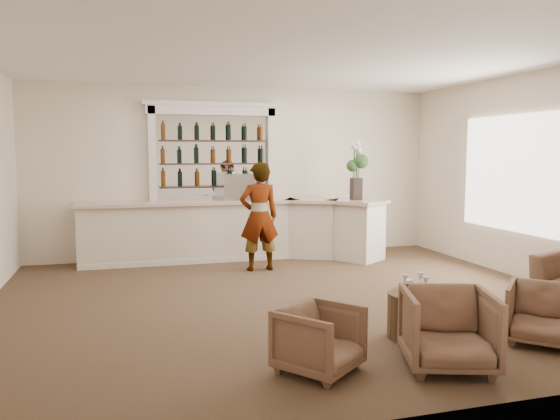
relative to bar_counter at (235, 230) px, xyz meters
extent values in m
plane|color=brown|center=(0.16, -3.00, -0.57)|extent=(8.00, 8.00, 0.00)
cube|color=beige|center=(0.16, 0.50, 1.08)|extent=(8.00, 0.04, 3.30)
cube|color=beige|center=(4.16, -3.00, 1.08)|extent=(0.04, 7.00, 3.30)
cube|color=white|center=(0.16, -3.00, 2.73)|extent=(8.00, 7.00, 0.04)
cube|color=white|center=(4.13, -2.50, 1.13)|extent=(0.05, 2.40, 1.90)
cube|color=silver|center=(-0.84, 0.15, -0.03)|extent=(4.00, 0.70, 1.08)
cube|color=#C9B09C|center=(-0.84, 0.13, 0.54)|extent=(4.10, 0.82, 0.06)
cube|color=silver|center=(1.51, -0.08, -0.03)|extent=(1.12, 1.04, 1.08)
cube|color=#C9B09C|center=(1.51, -0.10, 0.54)|extent=(1.27, 1.19, 0.06)
cube|color=silver|center=(2.21, -0.60, -0.03)|extent=(1.08, 1.14, 1.08)
cube|color=#C9B09C|center=(2.21, -0.62, 0.54)|extent=(1.24, 1.29, 0.06)
cube|color=silver|center=(-0.84, -0.18, -0.52)|extent=(4.00, 0.06, 0.10)
cube|color=white|center=(-0.34, 0.48, 1.38)|extent=(2.15, 0.02, 1.65)
cube|color=silver|center=(-1.49, 0.42, 0.88)|extent=(0.14, 0.16, 2.90)
cube|color=silver|center=(0.81, 0.42, 0.88)|extent=(0.14, 0.16, 2.90)
cube|color=silver|center=(-0.34, 0.42, 2.27)|extent=(2.52, 0.16, 0.18)
cube|color=silver|center=(-0.34, 0.42, 2.39)|extent=(2.64, 0.20, 0.08)
cube|color=#2F2017|center=(-0.34, 0.37, 0.81)|extent=(2.05, 0.20, 0.03)
cube|color=#2F2017|center=(-0.34, 0.37, 1.25)|extent=(2.05, 0.20, 0.03)
cube|color=#2F2017|center=(-0.34, 0.37, 1.69)|extent=(2.05, 0.20, 0.03)
cylinder|color=#45331E|center=(1.03, -4.87, -0.32)|extent=(0.61, 0.61, 0.50)
imported|color=gray|center=(0.21, -1.02, 0.36)|extent=(0.69, 0.46, 1.88)
imported|color=brown|center=(-0.31, -5.48, -0.26)|extent=(0.95, 0.95, 0.63)
imported|color=brown|center=(0.89, -5.73, -0.20)|extent=(1.03, 1.04, 0.75)
imported|color=brown|center=(2.23, -5.42, -0.25)|extent=(0.99, 0.99, 0.64)
cube|color=silver|center=(0.12, 0.02, 0.81)|extent=(0.69, 0.63, 0.49)
cube|color=black|center=(2.24, -0.51, 0.77)|extent=(0.19, 0.19, 0.42)
cube|color=white|center=(1.01, -4.73, -0.01)|extent=(0.08, 0.08, 0.12)
camera|label=1|loc=(-2.02, -10.08, 1.46)|focal=35.00mm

